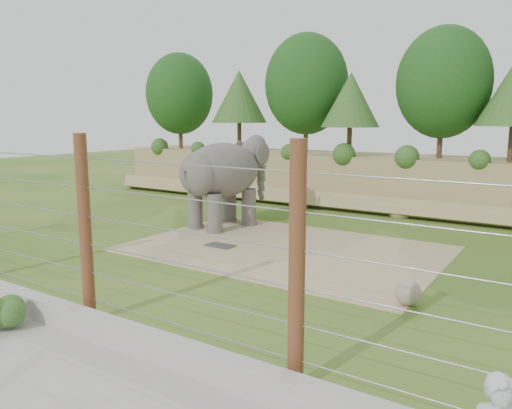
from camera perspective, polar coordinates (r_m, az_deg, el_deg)
The scene contains 9 objects.
ground at distance 14.58m, azimuth -4.34°, elevation -7.34°, with size 90.00×90.00×0.00m, color #2F5B17.
back_embankment at distance 25.00m, azimuth 14.86°, elevation 8.73°, with size 30.00×5.52×8.77m.
dirt_patch at distance 16.71m, azimuth 3.33°, elevation -5.05°, with size 10.00×7.00×0.02m, color tan.
drain_grate at distance 17.02m, azimuth -4.10°, elevation -4.70°, with size 1.00×0.60×0.03m, color #262628.
elephant at distance 19.80m, azimuth -3.89°, elevation 2.43°, with size 1.86×4.34×3.51m, color #58524E, non-canonical shape.
stone_ball at distance 12.21m, azimuth 16.98°, elevation -9.60°, with size 0.60×0.60×0.60m, color gray.
retaining_wall at distance 11.19m, azimuth -20.49°, elevation -12.00°, with size 26.00×0.35×0.50m, color #A09E95.
barrier_fence at distance 10.97m, azimuth -18.94°, elevation -2.77°, with size 20.26×0.26×4.00m.
walkway_shrub at distance 11.55m, azimuth -26.78°, elevation -11.32°, with size 0.64×0.64×0.64m, color #22511B.
Camera 1 is at (8.52, -11.03, 4.28)m, focal length 35.00 mm.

